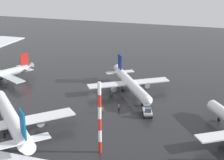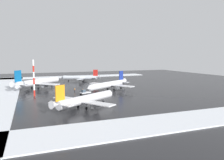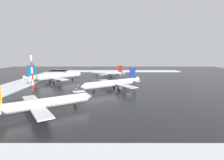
# 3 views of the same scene
# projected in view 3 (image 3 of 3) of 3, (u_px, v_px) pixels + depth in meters

# --- Properties ---
(ground_plane) EXTENTS (240.00, 240.00, 0.00)m
(ground_plane) POSITION_uv_depth(u_px,v_px,m) (115.00, 85.00, 90.92)
(ground_plane) COLOR #232326
(snow_bank_far) EXTENTS (152.00, 16.00, 0.31)m
(snow_bank_far) POSITION_uv_depth(u_px,v_px,m) (19.00, 84.00, 90.94)
(snow_bank_far) COLOR white
(snow_bank_far) RESTS_ON ground_plane
(snow_bank_left) EXTENTS (14.00, 116.00, 0.31)m
(snow_bank_left) POSITION_uv_depth(u_px,v_px,m) (114.00, 71.00, 157.09)
(snow_bank_left) COLOR white
(snow_bank_left) RESTS_ON ground_plane
(airplane_foreground_jet) EXTENTS (23.14, 26.93, 9.13)m
(airplane_foreground_jet) POSITION_uv_depth(u_px,v_px,m) (113.00, 83.00, 77.90)
(airplane_foreground_jet) COLOR white
(airplane_foreground_jet) RESTS_ON ground_plane
(airplane_distant_tail) EXTENTS (22.09, 25.71, 8.69)m
(airplane_distant_tail) POSITION_uv_depth(u_px,v_px,m) (42.00, 103.00, 47.33)
(airplane_distant_tail) COLOR white
(airplane_distant_tail) RESTS_ON ground_plane
(airplane_far_rear) EXTENTS (21.32, 25.03, 8.01)m
(airplane_far_rear) POSITION_uv_depth(u_px,v_px,m) (107.00, 73.00, 121.01)
(airplane_far_rear) COLOR silver
(airplane_far_rear) RESTS_ON ground_plane
(airplane_parked_starboard) EXTENTS (27.20, 27.04, 10.29)m
(airplane_parked_starboard) POSITION_uv_depth(u_px,v_px,m) (55.00, 76.00, 97.51)
(airplane_parked_starboard) COLOR white
(airplane_parked_starboard) RESTS_ON ground_plane
(pushback_tug) EXTENTS (3.52, 5.06, 2.50)m
(pushback_tug) POSITION_uv_depth(u_px,v_px,m) (78.00, 91.00, 70.00)
(pushback_tug) COLOR silver
(pushback_tug) RESTS_ON ground_plane
(ground_crew_beside_wing) EXTENTS (0.36, 0.36, 1.71)m
(ground_crew_beside_wing) POSITION_uv_depth(u_px,v_px,m) (78.00, 86.00, 81.55)
(ground_crew_beside_wing) COLOR black
(ground_crew_beside_wing) RESTS_ON ground_plane
(ground_crew_near_tug) EXTENTS (0.36, 0.36, 1.71)m
(ground_crew_near_tug) POSITION_uv_depth(u_px,v_px,m) (84.00, 88.00, 77.97)
(ground_crew_near_tug) COLOR black
(ground_crew_near_tug) RESTS_ON ground_plane
(antenna_mast) EXTENTS (0.70, 0.70, 15.51)m
(antenna_mast) POSITION_uv_depth(u_px,v_px,m) (32.00, 73.00, 74.47)
(antenna_mast) COLOR red
(antenna_mast) RESTS_ON ground_plane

